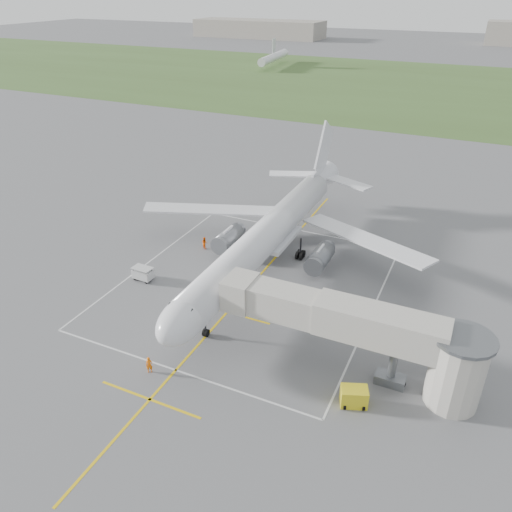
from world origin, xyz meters
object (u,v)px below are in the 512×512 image
at_px(jet_bridge, 370,333).
at_px(ramp_worker_wing, 205,243).
at_px(airliner, 268,235).
at_px(gpu_unit, 354,397).
at_px(ramp_worker_nose, 149,365).
at_px(baggage_cart, 143,274).

xyz_separation_m(jet_bridge, ramp_worker_wing, (-25.19, 15.15, -3.93)).
xyz_separation_m(airliner, ramp_worker_wing, (-9.47, 0.90, -3.58)).
bearing_deg(jet_bridge, gpu_unit, -89.75).
bearing_deg(ramp_worker_nose, airliner, 50.58).
bearing_deg(ramp_worker_wing, jet_bridge, 175.33).
relative_size(jet_bridge, gpu_unit, 9.07).
distance_m(gpu_unit, ramp_worker_nose, 18.15).
xyz_separation_m(gpu_unit, ramp_worker_wing, (-25.21, 18.91, -0.00)).
relative_size(airliner, ramp_worker_wing, 28.60).
bearing_deg(ramp_worker_wing, baggage_cart, 101.67).
relative_size(airliner, baggage_cart, 19.48).
distance_m(gpu_unit, ramp_worker_wing, 31.51).
distance_m(gpu_unit, baggage_cart, 29.22).
bearing_deg(airliner, ramp_worker_nose, -95.17).
xyz_separation_m(jet_bridge, gpu_unit, (0.02, -3.75, -3.93)).
relative_size(gpu_unit, ramp_worker_wing, 1.58).
bearing_deg(ramp_worker_nose, baggage_cart, 93.83).
distance_m(jet_bridge, gpu_unit, 5.43).
distance_m(airliner, ramp_worker_nose, 22.30).
height_order(airliner, ramp_worker_nose, airliner).
bearing_deg(ramp_worker_wing, airliner, -159.09).
xyz_separation_m(airliner, ramp_worker_nose, (-1.98, -21.92, -3.58)).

